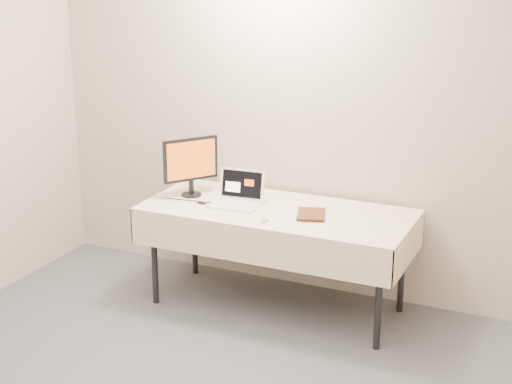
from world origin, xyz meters
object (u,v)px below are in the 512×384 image
at_px(laptop, 238,196).
at_px(book, 298,198).
at_px(table, 277,218).
at_px(monitor, 191,162).

height_order(laptop, book, book).
bearing_deg(book, table, 140.95).
bearing_deg(book, laptop, 155.66).
xyz_separation_m(laptop, book, (0.47, -0.06, 0.07)).
relative_size(monitor, book, 1.73).
height_order(monitor, book, monitor).
distance_m(monitor, book, 0.88).
relative_size(laptop, book, 1.43).
bearing_deg(laptop, monitor, 169.91).
height_order(laptop, monitor, monitor).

